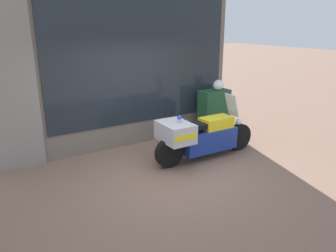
{
  "coord_description": "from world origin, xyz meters",
  "views": [
    {
      "loc": [
        -3.09,
        -4.9,
        2.81
      ],
      "look_at": [
        0.43,
        0.73,
        0.69
      ],
      "focal_mm": 35.0,
      "sensor_mm": 36.0,
      "label": 1
    }
  ],
  "objects": [
    {
      "name": "paramedic_motorcycle",
      "position": [
        0.89,
        0.24,
        0.54
      ],
      "size": [
        2.47,
        0.79,
        1.33
      ],
      "rotation": [
        0.0,
        0.0,
        -0.02
      ],
      "color": "black",
      "rests_on": "ground"
    },
    {
      "name": "ground_plane",
      "position": [
        0.0,
        0.0,
        0.0
      ],
      "size": [
        60.0,
        60.0,
        0.0
      ],
      "primitive_type": "plane",
      "color": "#7A5B4C"
    },
    {
      "name": "window_display",
      "position": [
        0.38,
        2.03,
        0.46
      ],
      "size": [
        4.28,
        0.3,
        1.94
      ],
      "color": "slate",
      "rests_on": "ground"
    },
    {
      "name": "utility_cabinet",
      "position": [
        2.22,
        1.37,
        0.58
      ],
      "size": [
        0.77,
        0.41,
        1.16
      ],
      "primitive_type": "cube",
      "color": "#1E4C2D",
      "rests_on": "ground"
    },
    {
      "name": "shop_building",
      "position": [
        -0.4,
        2.0,
        2.1
      ],
      "size": [
        5.64,
        0.55,
        4.18
      ],
      "color": "#6B6056",
      "rests_on": "ground"
    },
    {
      "name": "white_helmet",
      "position": [
        2.3,
        1.33,
        1.3
      ],
      "size": [
        0.26,
        0.26,
        0.26
      ],
      "primitive_type": "sphere",
      "color": "white",
      "rests_on": "utility_cabinet"
    }
  ]
}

